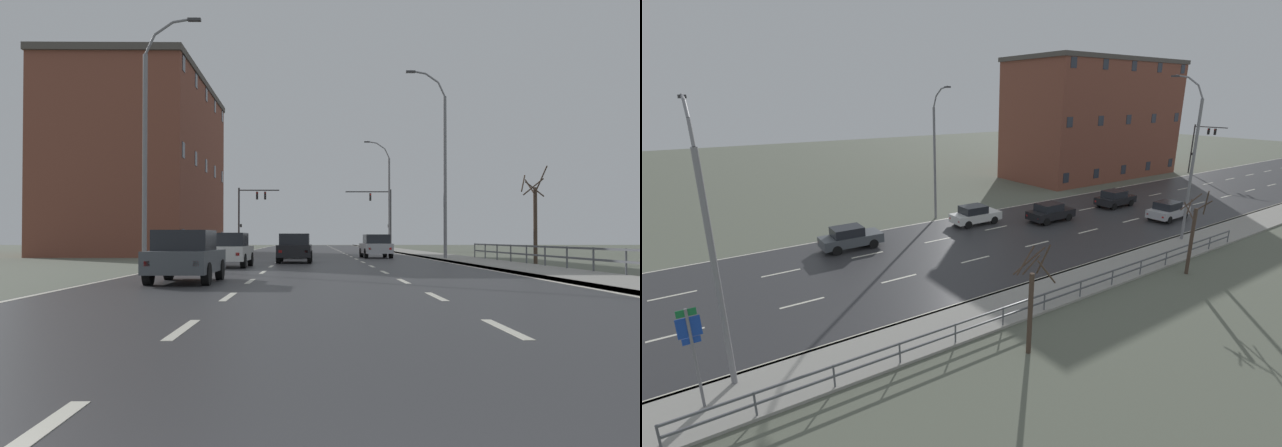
{
  "view_description": "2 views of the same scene",
  "coord_description": "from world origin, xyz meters",
  "views": [
    {
      "loc": [
        -0.48,
        -2.39,
        1.34
      ],
      "look_at": [
        0.46,
        69.19,
        2.87
      ],
      "focal_mm": 38.03,
      "sensor_mm": 36.0,
      "label": 1
    },
    {
      "loc": [
        23.2,
        8.37,
        10.02
      ],
      "look_at": [
        0.0,
        24.14,
        1.76
      ],
      "focal_mm": 24.22,
      "sensor_mm": 36.0,
      "label": 2
    }
  ],
  "objects": [
    {
      "name": "car_far_left",
      "position": [
        -4.2,
        17.76,
        0.8
      ],
      "size": [
        1.88,
        4.12,
        1.57
      ],
      "rotation": [
        0.0,
        0.0,
        -0.01
      ],
      "color": "#474C51",
      "rests_on": "ground"
    },
    {
      "name": "guardrail",
      "position": [
        9.85,
        23.52,
        0.71
      ],
      "size": [
        0.07,
        33.42,
        1.0
      ],
      "color": "#515459",
      "rests_on": "ground"
    },
    {
      "name": "car_distant",
      "position": [
        3.83,
        42.62,
        0.8
      ],
      "size": [
        1.98,
        4.18,
        1.57
      ],
      "rotation": [
        0.0,
        0.0,
        0.05
      ],
      "color": "#B7B7BC",
      "rests_on": "ground"
    },
    {
      "name": "road_asphalt_strip",
      "position": [
        0.0,
        60.0,
        0.01
      ],
      "size": [
        14.0,
        120.0,
        0.03
      ],
      "color": "#303033",
      "rests_on": "ground"
    },
    {
      "name": "ground_plane",
      "position": [
        0.0,
        48.0,
        -0.06
      ],
      "size": [
        160.0,
        160.0,
        0.12
      ],
      "color": "#5B6051"
    },
    {
      "name": "brick_building",
      "position": [
        -14.61,
        54.58,
        7.27
      ],
      "size": [
        10.75,
        23.22,
        14.53
      ],
      "color": "brown",
      "rests_on": "ground"
    },
    {
      "name": "street_lamp_foreground",
      "position": [
        7.44,
        9.06,
        4.96
      ],
      "size": [
        2.44,
        0.24,
        10.13
      ],
      "color": "slate",
      "rests_on": "ground"
    },
    {
      "name": "car_mid_centre",
      "position": [
        -4.2,
        28.28,
        0.8
      ],
      "size": [
        1.94,
        4.15,
        1.57
      ],
      "rotation": [
        0.0,
        0.0,
        -0.03
      ],
      "color": "silver",
      "rests_on": "ground"
    },
    {
      "name": "bare_tree_mid",
      "position": [
        11.14,
        32.58,
        2.35
      ],
      "size": [
        1.45,
        1.55,
        5.1
      ],
      "color": "#423328",
      "rests_on": "ground"
    },
    {
      "name": "bare_tree_near",
      "position": [
        11.99,
        19.3,
        2.18
      ],
      "size": [
        1.64,
        1.41,
        4.76
      ],
      "color": "#423328",
      "rests_on": "ground"
    },
    {
      "name": "street_lamp_left_bank",
      "position": [
        -7.45,
        26.57,
        5.3
      ],
      "size": [
        2.47,
        0.24,
        10.83
      ],
      "color": "slate",
      "rests_on": "ground"
    },
    {
      "name": "highway_sign",
      "position": [
        8.39,
        8.05,
        2.38
      ],
      "size": [
        0.09,
        0.68,
        3.71
      ],
      "color": "slate",
      "rests_on": "ground"
    },
    {
      "name": "car_near_left",
      "position": [
        -1.53,
        42.7,
        0.8
      ],
      "size": [
        1.85,
        4.1,
        1.57
      ],
      "rotation": [
        0.0,
        0.0,
        0.0
      ],
      "color": "black",
      "rests_on": "ground"
    },
    {
      "name": "street_lamp_midground",
      "position": [
        7.46,
        38.25,
        5.64
      ],
      "size": [
        2.45,
        0.24,
        11.5
      ],
      "color": "slate",
      "rests_on": "ground"
    },
    {
      "name": "traffic_signal_left",
      "position": [
        -6.94,
        67.08,
        4.38
      ],
      "size": [
        4.23,
        0.36,
        6.49
      ],
      "color": "#38383A",
      "rests_on": "ground"
    },
    {
      "name": "car_far_right",
      "position": [
        -1.36,
        33.96,
        0.8
      ],
      "size": [
        1.89,
        4.13,
        1.57
      ],
      "rotation": [
        0.0,
        0.0,
        -0.02
      ],
      "color": "black",
      "rests_on": "ground"
    }
  ]
}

